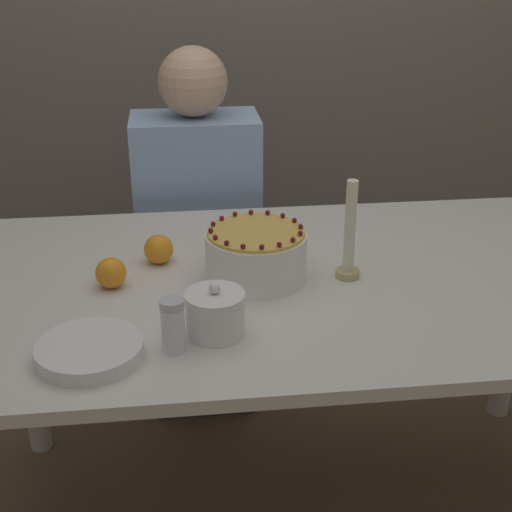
# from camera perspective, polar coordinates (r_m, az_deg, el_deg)

# --- Properties ---
(dining_table) EXTENTS (1.68, 0.94, 0.78)m
(dining_table) POSITION_cam_1_polar(r_m,az_deg,el_deg) (1.77, 3.92, -4.72)
(dining_table) COLOR beige
(dining_table) RESTS_ON ground_plane
(cake) EXTENTS (0.24, 0.24, 0.13)m
(cake) POSITION_cam_1_polar(r_m,az_deg,el_deg) (1.69, 0.00, 0.12)
(cake) COLOR white
(cake) RESTS_ON dining_table
(sugar_bowl) EXTENTS (0.12, 0.12, 0.12)m
(sugar_bowl) POSITION_cam_1_polar(r_m,az_deg,el_deg) (1.47, -3.27, -4.60)
(sugar_bowl) COLOR white
(sugar_bowl) RESTS_ON dining_table
(sugar_shaker) EXTENTS (0.05, 0.05, 0.11)m
(sugar_shaker) POSITION_cam_1_polar(r_m,az_deg,el_deg) (1.41, -6.67, -5.51)
(sugar_shaker) COLOR white
(sugar_shaker) RESTS_ON dining_table
(plate_stack) EXTENTS (0.21, 0.21, 0.03)m
(plate_stack) POSITION_cam_1_polar(r_m,az_deg,el_deg) (1.44, -13.15, -7.38)
(plate_stack) COLOR white
(plate_stack) RESTS_ON dining_table
(candle) EXTENTS (0.06, 0.06, 0.24)m
(candle) POSITION_cam_1_polar(r_m,az_deg,el_deg) (1.69, 7.48, 1.30)
(candle) COLOR tan
(candle) RESTS_ON dining_table
(orange_fruit_0) EXTENTS (0.07, 0.07, 0.07)m
(orange_fruit_0) POSITION_cam_1_polar(r_m,az_deg,el_deg) (1.79, -7.80, 0.55)
(orange_fruit_0) COLOR orange
(orange_fruit_0) RESTS_ON dining_table
(orange_fruit_1) EXTENTS (0.07, 0.07, 0.07)m
(orange_fruit_1) POSITION_cam_1_polar(r_m,az_deg,el_deg) (1.69, -11.54, -1.37)
(orange_fruit_1) COLOR orange
(orange_fruit_1) RESTS_ON dining_table
(person_man_blue_shirt) EXTENTS (0.40, 0.34, 1.23)m
(person_man_blue_shirt) POSITION_cam_1_polar(r_m,az_deg,el_deg) (2.41, -4.55, -0.01)
(person_man_blue_shirt) COLOR #2D2D38
(person_man_blue_shirt) RESTS_ON ground_plane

